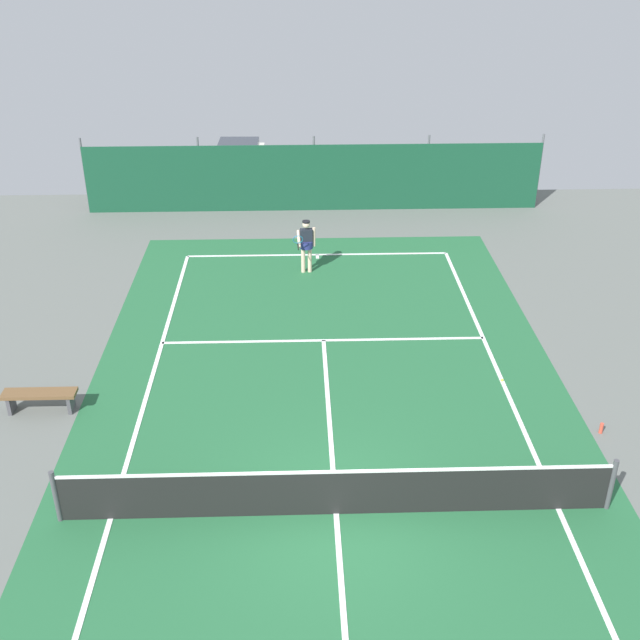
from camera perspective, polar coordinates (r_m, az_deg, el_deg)
name	(u,v)px	position (r m, az deg, el deg)	size (l,w,h in m)	color
ground_plane	(336,514)	(14.72, 1.19, -13.97)	(36.00, 36.00, 0.00)	slate
court_surface	(336,514)	(14.72, 1.19, -13.96)	(11.02, 26.60, 0.01)	#236038
tennis_net	(336,492)	(14.38, 1.21, -12.47)	(10.12, 0.10, 1.10)	black
back_fence	(314,188)	(28.92, -0.47, 9.63)	(16.30, 0.98, 2.70)	#14472D
tennis_player	(306,243)	(23.28, -1.02, 5.68)	(0.68, 0.78, 1.64)	beige
tennis_ball_near_player	(502,380)	(18.76, 13.18, -4.31)	(0.07, 0.07, 0.07)	#CCDB33
parked_car	(239,164)	(31.27, -5.95, 11.26)	(2.10, 4.24, 1.68)	silver
courtside_bench	(40,396)	(18.15, -19.80, -5.28)	(1.60, 0.40, 0.49)	brown
water_bottle	(601,428)	(17.59, 19.87, -7.45)	(0.08, 0.08, 0.24)	#D84C38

